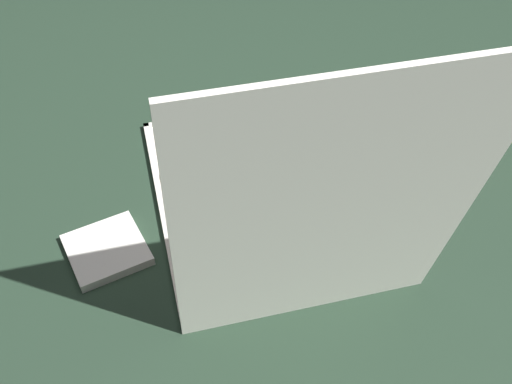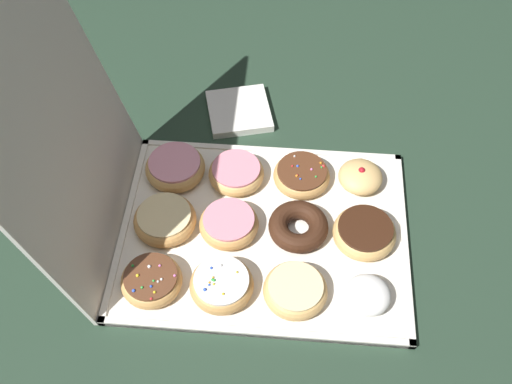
% 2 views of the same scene
% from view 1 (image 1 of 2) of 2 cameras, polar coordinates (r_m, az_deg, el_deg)
% --- Properties ---
extents(ground_plane, '(3.00, 3.00, 0.00)m').
position_cam_1_polar(ground_plane, '(1.21, 0.75, -0.26)').
color(ground_plane, '#233828').
extents(donut_box, '(0.42, 0.55, 0.01)m').
position_cam_1_polar(donut_box, '(1.20, 0.75, -0.08)').
color(donut_box, silver).
rests_on(donut_box, ground).
extents(box_lid_open, '(0.42, 0.12, 0.54)m').
position_cam_1_polar(box_lid_open, '(0.79, 7.09, -2.84)').
color(box_lid_open, silver).
rests_on(box_lid_open, ground).
extents(powdered_filled_donut_0, '(0.08, 0.08, 0.04)m').
position_cam_1_polar(powdered_filled_donut_0, '(1.35, 4.07, 7.19)').
color(powdered_filled_donut_0, white).
rests_on(powdered_filled_donut_0, donut_box).
extents(chocolate_frosted_donut_1, '(0.12, 0.12, 0.04)m').
position_cam_1_polar(chocolate_frosted_donut_1, '(1.32, -1.36, 6.29)').
color(chocolate_frosted_donut_1, tan).
rests_on(chocolate_frosted_donut_1, donut_box).
extents(jelly_filled_donut_2, '(0.09, 0.09, 0.05)m').
position_cam_1_polar(jelly_filled_donut_2, '(1.30, -6.98, 5.31)').
color(jelly_filled_donut_2, '#E5B770').
rests_on(jelly_filled_donut_2, donut_box).
extents(glazed_ring_donut_3, '(0.12, 0.12, 0.04)m').
position_cam_1_polar(glazed_ring_donut_3, '(1.26, 5.71, 3.70)').
color(glazed_ring_donut_3, tan).
rests_on(glazed_ring_donut_3, donut_box).
extents(chocolate_cake_ring_donut_4, '(0.11, 0.11, 0.04)m').
position_cam_1_polar(chocolate_cake_ring_donut_4, '(1.23, -0.25, 2.73)').
color(chocolate_cake_ring_donut_4, '#381E11').
rests_on(chocolate_cake_ring_donut_4, donut_box).
extents(sprinkle_donut_5, '(0.11, 0.11, 0.04)m').
position_cam_1_polar(sprinkle_donut_5, '(1.22, -5.98, 1.82)').
color(sprinkle_donut_5, tan).
rests_on(sprinkle_donut_5, donut_box).
extents(sprinkle_donut_6, '(0.12, 0.12, 0.04)m').
position_cam_1_polar(sprinkle_donut_6, '(1.17, 7.72, -0.29)').
color(sprinkle_donut_6, tan).
rests_on(sprinkle_donut_6, donut_box).
extents(pink_frosted_donut_7, '(0.11, 0.11, 0.04)m').
position_cam_1_polar(pink_frosted_donut_7, '(1.14, 1.51, -1.48)').
color(pink_frosted_donut_7, tan).
rests_on(pink_frosted_donut_7, donut_box).
extents(pink_frosted_donut_8, '(0.11, 0.11, 0.04)m').
position_cam_1_polar(pink_frosted_donut_8, '(1.12, -4.57, -2.52)').
color(pink_frosted_donut_8, tan).
rests_on(pink_frosted_donut_8, donut_box).
extents(sprinkle_donut_9, '(0.11, 0.11, 0.04)m').
position_cam_1_polar(sprinkle_donut_9, '(1.10, 9.95, -4.86)').
color(sprinkle_donut_9, tan).
rests_on(sprinkle_donut_9, donut_box).
extents(glazed_ring_donut_10, '(0.12, 0.12, 0.04)m').
position_cam_1_polar(glazed_ring_donut_10, '(1.06, 3.25, -6.11)').
color(glazed_ring_donut_10, tan).
rests_on(glazed_ring_donut_10, donut_box).
extents(pink_frosted_donut_11, '(0.12, 0.12, 0.04)m').
position_cam_1_polar(pink_frosted_donut_11, '(1.04, -3.45, -7.39)').
color(pink_frosted_donut_11, tan).
rests_on(pink_frosted_donut_11, donut_box).
extents(coffee_mug, '(0.10, 0.08, 0.10)m').
position_cam_1_polar(coffee_mug, '(1.34, 17.02, 5.83)').
color(coffee_mug, maroon).
rests_on(coffee_mug, ground).
extents(napkin_stack, '(0.16, 0.16, 0.02)m').
position_cam_1_polar(napkin_stack, '(1.13, -14.06, -5.38)').
color(napkin_stack, white).
rests_on(napkin_stack, ground).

